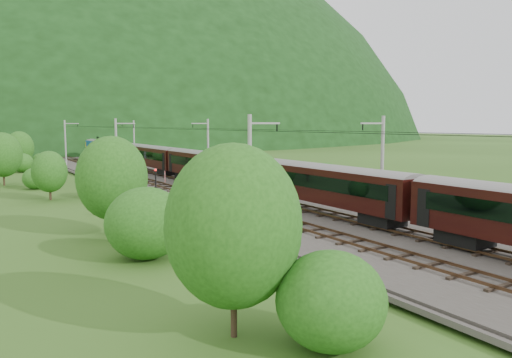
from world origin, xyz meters
TOP-DOWN VIEW (x-y plane):
  - ground at (0.00, 0.00)m, footprint 600.00×600.00m
  - railbed at (0.00, 10.00)m, footprint 14.00×220.00m
  - track_left at (-2.40, 10.00)m, footprint 2.40×220.00m
  - track_right at (2.40, 10.00)m, footprint 2.40×220.00m
  - catenary_left at (-6.12, 32.00)m, footprint 2.54×192.28m
  - catenary_right at (6.12, 32.00)m, footprint 2.54×192.28m
  - overhead_wires at (0.00, 10.00)m, footprint 4.83×198.00m
  - mountain_main at (0.00, 260.00)m, footprint 504.00×360.00m
  - train at (2.40, 13.26)m, footprint 2.72×129.48m
  - hazard_post_near at (-0.59, 30.50)m, footprint 0.15×0.15m
  - hazard_post_far at (0.48, 60.24)m, footprint 0.17×0.17m
  - signal at (-3.97, 24.57)m, footprint 0.26×0.26m
  - vegetation_left at (-14.31, 23.22)m, footprint 12.44×145.50m
  - vegetation_right at (11.55, 23.80)m, footprint 7.10×107.00m

SIDE VIEW (x-z plane):
  - ground at x=0.00m, z-range 0.00..0.00m
  - mountain_main at x=0.00m, z-range -122.00..122.00m
  - railbed at x=0.00m, z-range 0.00..0.30m
  - track_left at x=-2.40m, z-range 0.24..0.51m
  - track_right at x=2.40m, z-range 0.24..0.51m
  - hazard_post_near at x=-0.59m, z-range 0.30..1.74m
  - hazard_post_far at x=0.48m, z-range 0.30..1.92m
  - vegetation_right at x=11.55m, z-range -0.19..3.02m
  - signal at x=-3.97m, z-range 0.50..2.83m
  - vegetation_left at x=-14.31m, z-range -0.66..6.37m
  - train at x=2.40m, z-range 0.91..5.62m
  - catenary_left at x=-6.12m, z-range 0.50..8.50m
  - catenary_right at x=6.12m, z-range 0.50..8.50m
  - overhead_wires at x=0.00m, z-range 7.08..7.12m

